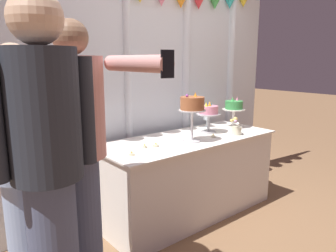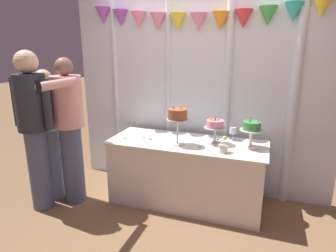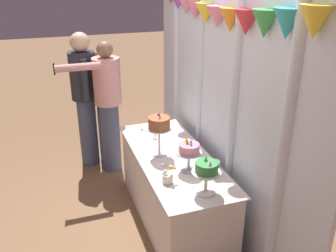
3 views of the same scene
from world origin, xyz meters
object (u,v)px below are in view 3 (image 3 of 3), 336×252
at_px(flower_vase, 168,176).
at_px(tealight_near_right, 155,138).
at_px(cake_display_leftmost, 159,125).
at_px(guest_man_pink_jacket, 105,101).
at_px(tealight_near_left, 155,134).
at_px(cake_display_center, 189,150).
at_px(cake_table, 173,188).
at_px(wine_glass, 216,165).
at_px(guest_man_dark_suit, 85,95).
at_px(tealight_far_left, 142,129).
at_px(cake_display_rightmost, 206,170).
at_px(tealight_far_right, 166,166).
at_px(guest_girl_blue_dress, 108,103).

bearing_deg(flower_vase, tealight_near_right, 170.20).
bearing_deg(cake_display_leftmost, guest_man_pink_jacket, -169.30).
bearing_deg(cake_display_leftmost, tealight_near_left, 168.19).
bearing_deg(cake_display_center, tealight_near_right, -172.61).
xyz_separation_m(cake_table, tealight_near_right, (-0.43, -0.05, 0.39)).
xyz_separation_m(wine_glass, guest_man_dark_suit, (-2.00, -0.88, 0.11)).
distance_m(tealight_far_left, tealight_near_left, 0.22).
bearing_deg(cake_display_rightmost, cake_display_center, 179.47).
bearing_deg(guest_man_pink_jacket, cake_display_center, 13.24).
bearing_deg(cake_display_leftmost, guest_man_dark_suit, -159.64).
bearing_deg(tealight_far_left, tealight_near_right, 14.05).
distance_m(tealight_near_left, tealight_far_right, 0.72).
xyz_separation_m(tealight_far_left, guest_man_dark_suit, (-0.80, -0.53, 0.22)).
bearing_deg(tealight_near_left, cake_display_rightmost, 2.90).
distance_m(flower_vase, guest_girl_blue_dress, 1.72).
height_order(tealight_near_right, guest_man_dark_suit, guest_man_dark_suit).
xyz_separation_m(flower_vase, tealight_far_left, (-1.16, 0.08, -0.05)).
height_order(cake_display_center, tealight_far_left, cake_display_center).
relative_size(flower_vase, tealight_far_right, 3.81).
bearing_deg(flower_vase, wine_glass, 84.72).
relative_size(tealight_near_left, guest_man_dark_suit, 0.02).
height_order(cake_display_rightmost, tealight_far_right, cake_display_rightmost).
distance_m(cake_display_center, guest_man_dark_suit, 1.95).
bearing_deg(cake_display_rightmost, tealight_near_left, -177.10).
xyz_separation_m(cake_display_center, flower_vase, (0.13, -0.25, -0.14)).
distance_m(cake_display_rightmost, tealight_far_right, 0.57).
bearing_deg(tealight_near_left, flower_vase, -10.61).
xyz_separation_m(cake_display_leftmost, cake_display_rightmost, (0.76, 0.15, -0.10)).
height_order(cake_display_leftmost, wine_glass, cake_display_leftmost).
xyz_separation_m(cake_display_center, tealight_far_left, (-1.02, -0.17, -0.20)).
distance_m(flower_vase, guest_man_pink_jacket, 2.01).
height_order(cake_table, tealight_far_right, tealight_far_right).
xyz_separation_m(cake_display_center, tealight_far_right, (-0.12, -0.18, -0.19)).
relative_size(flower_vase, tealight_near_left, 4.28).
distance_m(tealight_far_left, tealight_near_right, 0.30).
xyz_separation_m(tealight_near_left, guest_man_dark_suit, (-1.00, -0.63, 0.21)).
bearing_deg(tealight_near_right, guest_man_dark_suit, -151.23).
bearing_deg(cake_display_leftmost, cake_display_rightmost, 11.46).
height_order(flower_vase, tealight_far_right, flower_vase).
bearing_deg(tealight_near_right, tealight_near_left, 162.11).
bearing_deg(cake_table, tealight_near_right, -172.83).
height_order(cake_table, tealight_near_right, tealight_near_right).
distance_m(tealight_near_right, guest_man_dark_suit, 1.26).
distance_m(cake_display_leftmost, cake_display_rightmost, 0.79).
height_order(tealight_far_left, guest_man_dark_suit, guest_man_dark_suit).
bearing_deg(guest_man_dark_suit, cake_display_rightmost, 17.38).
bearing_deg(tealight_near_left, tealight_near_right, -17.89).
height_order(wine_glass, tealight_near_left, wine_glass).
xyz_separation_m(flower_vase, guest_man_pink_jacket, (-2.00, -0.20, 0.04)).
bearing_deg(cake_table, wine_glass, 25.56).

